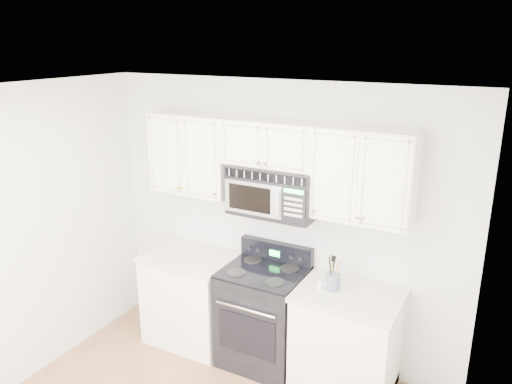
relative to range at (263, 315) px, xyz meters
The scene contains 9 objects.
room 1.66m from the range, 90.01° to the right, with size 3.51×3.51×2.61m.
base_cabinet_left 0.80m from the range, behind, with size 0.86×0.65×0.92m.
base_cabinet_right 0.80m from the range, ahead, with size 0.86×0.65×0.92m.
range is the anchor object (origin of this frame).
upper_cabinets 1.46m from the range, 90.15° to the left, with size 2.44×0.37×0.75m.
microwave 1.19m from the range, 67.79° to the left, with size 0.78×0.44×0.43m.
utensil_crock 0.84m from the range, ahead, with size 0.12×0.12×0.31m.
shaker_salt 0.75m from the range, ahead, with size 0.04×0.04×0.10m.
shaker_pepper 0.77m from the range, ahead, with size 0.04×0.04×0.10m.
Camera 1 is at (1.86, -2.17, 2.93)m, focal length 35.00 mm.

